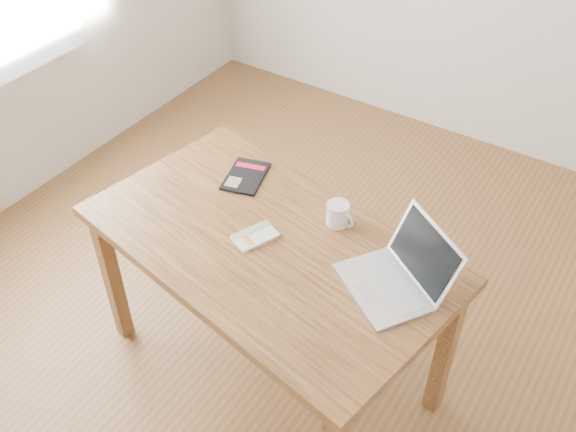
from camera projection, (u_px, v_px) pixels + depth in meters
The scene contains 6 objects.
room at pixel (318, 80), 1.96m from camera, with size 4.04×4.04×2.70m.
desk at pixel (268, 259), 2.36m from camera, with size 1.46×1.00×0.75m.
white_guidebook at pixel (255, 236), 2.31m from camera, with size 0.15×0.18×0.01m.
black_guidebook at pixel (246, 176), 2.58m from camera, with size 0.20×0.25×0.01m.
laptop at pixel (398, 275), 2.11m from camera, with size 0.43×0.42×0.21m.
coffee_mug at pixel (338, 214), 2.34m from camera, with size 0.12×0.08×0.09m.
Camera 1 is at (0.81, -1.52, 2.34)m, focal length 40.00 mm.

